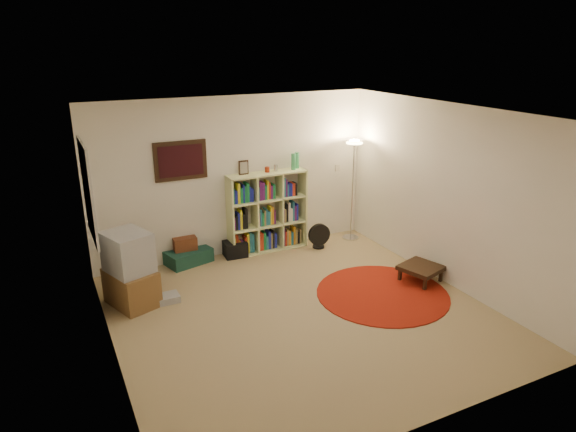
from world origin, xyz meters
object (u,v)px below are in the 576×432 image
(bookshelf, at_px, (265,213))
(floor_fan, at_px, (319,236))
(side_table, at_px, (421,268))
(suitcase, at_px, (188,256))
(floor_lamp, at_px, (354,157))
(tv_stand, at_px, (130,270))

(bookshelf, bearing_deg, floor_fan, -24.10)
(floor_fan, height_order, side_table, floor_fan)
(suitcase, bearing_deg, side_table, -52.18)
(bookshelf, bearing_deg, side_table, -54.58)
(bookshelf, height_order, floor_lamp, floor_lamp)
(tv_stand, distance_m, side_table, 3.98)
(floor_lamp, distance_m, side_table, 2.24)
(floor_lamp, bearing_deg, suitcase, 175.19)
(tv_stand, relative_size, suitcase, 1.30)
(floor_fan, bearing_deg, side_table, -63.34)
(side_table, bearing_deg, tv_stand, 163.37)
(bookshelf, xyz_separation_m, side_table, (1.49, -2.08, -0.43))
(tv_stand, bearing_deg, floor_fan, -9.29)
(side_table, bearing_deg, suitcase, 143.14)
(floor_fan, distance_m, side_table, 1.85)
(floor_lamp, height_order, tv_stand, floor_lamp)
(bookshelf, relative_size, side_table, 2.43)
(bookshelf, bearing_deg, suitcase, 178.83)
(bookshelf, distance_m, floor_lamp, 1.73)
(bookshelf, bearing_deg, floor_lamp, -8.38)
(bookshelf, relative_size, floor_fan, 3.72)
(bookshelf, distance_m, side_table, 2.59)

